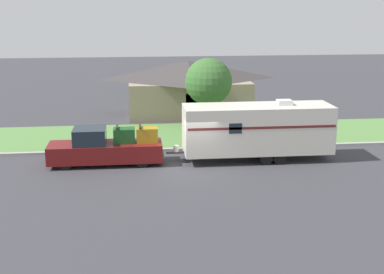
# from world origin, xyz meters

# --- Properties ---
(ground_plane) EXTENTS (120.00, 120.00, 0.00)m
(ground_plane) POSITION_xyz_m (0.00, 0.00, 0.00)
(ground_plane) COLOR #38383D
(curb_strip) EXTENTS (80.00, 0.30, 0.14)m
(curb_strip) POSITION_xyz_m (0.00, 3.75, 0.07)
(curb_strip) COLOR #999993
(curb_strip) RESTS_ON ground_plane
(lawn_strip) EXTENTS (80.00, 7.00, 0.03)m
(lawn_strip) POSITION_xyz_m (0.00, 7.40, 0.01)
(lawn_strip) COLOR #568442
(lawn_strip) RESTS_ON ground_plane
(house_across_street) EXTENTS (10.02, 7.31, 4.15)m
(house_across_street) POSITION_xyz_m (1.16, 14.83, 2.15)
(house_across_street) COLOR gray
(house_across_street) RESTS_ON ground_plane
(pickup_truck) EXTENTS (6.25, 1.94, 2.11)m
(pickup_truck) POSITION_xyz_m (-4.70, 1.39, 0.92)
(pickup_truck) COLOR black
(pickup_truck) RESTS_ON ground_plane
(travel_trailer) EXTENTS (9.21, 2.47, 3.37)m
(travel_trailer) POSITION_xyz_m (3.69, 1.39, 1.78)
(travel_trailer) COLOR black
(travel_trailer) RESTS_ON ground_plane
(mailbox) EXTENTS (0.48, 0.20, 1.29)m
(mailbox) POSITION_xyz_m (4.77, 4.90, 0.99)
(mailbox) COLOR brown
(mailbox) RESTS_ON ground_plane
(tree_in_yard) EXTENTS (3.06, 3.06, 5.15)m
(tree_in_yard) POSITION_xyz_m (1.71, 7.01, 3.61)
(tree_in_yard) COLOR brown
(tree_in_yard) RESTS_ON ground_plane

